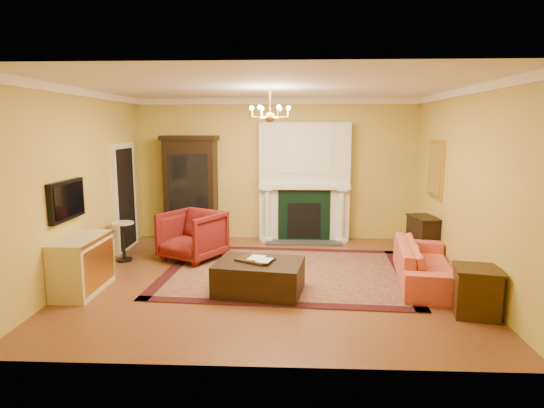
# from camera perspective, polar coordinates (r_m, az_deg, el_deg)

# --- Properties ---
(floor) EXTENTS (6.00, 5.50, 0.02)m
(floor) POSITION_cam_1_polar(r_m,az_deg,el_deg) (7.42, -0.24, -9.37)
(floor) COLOR brown
(floor) RESTS_ON ground
(ceiling) EXTENTS (6.00, 5.50, 0.02)m
(ceiling) POSITION_cam_1_polar(r_m,az_deg,el_deg) (7.04, -0.26, 14.56)
(ceiling) COLOR silver
(ceiling) RESTS_ON wall_back
(wall_back) EXTENTS (6.00, 0.02, 3.00)m
(wall_back) POSITION_cam_1_polar(r_m,az_deg,el_deg) (9.81, 0.54, 4.33)
(wall_back) COLOR gold
(wall_back) RESTS_ON floor
(wall_front) EXTENTS (6.00, 0.02, 3.00)m
(wall_front) POSITION_cam_1_polar(r_m,az_deg,el_deg) (4.35, -2.02, -2.32)
(wall_front) COLOR gold
(wall_front) RESTS_ON floor
(wall_left) EXTENTS (0.02, 5.50, 3.00)m
(wall_left) POSITION_cam_1_polar(r_m,az_deg,el_deg) (7.82, -22.87, 2.23)
(wall_left) COLOR gold
(wall_left) RESTS_ON floor
(wall_right) EXTENTS (0.02, 5.50, 3.00)m
(wall_right) POSITION_cam_1_polar(r_m,az_deg,el_deg) (7.55, 23.23, 1.97)
(wall_right) COLOR gold
(wall_right) RESTS_ON floor
(fireplace) EXTENTS (1.90, 0.70, 2.50)m
(fireplace) POSITION_cam_1_polar(r_m,az_deg,el_deg) (9.66, 4.06, 2.39)
(fireplace) COLOR silver
(fireplace) RESTS_ON wall_back
(crown_molding) EXTENTS (6.00, 5.50, 0.12)m
(crown_molding) POSITION_cam_1_polar(r_m,az_deg,el_deg) (7.99, 0.09, 13.47)
(crown_molding) COLOR white
(crown_molding) RESTS_ON ceiling
(doorway) EXTENTS (0.08, 1.05, 2.10)m
(doorway) POSITION_cam_1_polar(r_m,az_deg,el_deg) (9.41, -17.99, 0.84)
(doorway) COLOR silver
(doorway) RESTS_ON wall_left
(tv_panel) EXTENTS (0.09, 0.95, 0.58)m
(tv_panel) POSITION_cam_1_polar(r_m,az_deg,el_deg) (7.28, -24.35, 0.44)
(tv_panel) COLOR black
(tv_panel) RESTS_ON wall_left
(gilt_mirror) EXTENTS (0.06, 0.76, 1.05)m
(gilt_mirror) POSITION_cam_1_polar(r_m,az_deg,el_deg) (8.84, 19.87, 4.15)
(gilt_mirror) COLOR gold
(gilt_mirror) RESTS_ON wall_right
(chandelier) EXTENTS (0.63, 0.55, 0.53)m
(chandelier) POSITION_cam_1_polar(r_m,az_deg,el_deg) (7.02, -0.25, 11.29)
(chandelier) COLOR gold
(chandelier) RESTS_ON ceiling
(oriental_rug) EXTENTS (4.21, 3.27, 0.02)m
(oriental_rug) POSITION_cam_1_polar(r_m,az_deg,el_deg) (7.69, 1.76, -8.54)
(oriental_rug) COLOR #410D12
(oriental_rug) RESTS_ON floor
(china_cabinet) EXTENTS (1.09, 0.53, 2.14)m
(china_cabinet) POSITION_cam_1_polar(r_m,az_deg,el_deg) (9.83, -10.12, 1.65)
(china_cabinet) COLOR black
(china_cabinet) RESTS_ON floor
(wingback_armchair) EXTENTS (1.28, 1.26, 0.99)m
(wingback_armchair) POSITION_cam_1_polar(r_m,az_deg,el_deg) (8.43, -9.98, -3.62)
(wingback_armchair) COLOR maroon
(wingback_armchair) RESTS_ON floor
(pedestal_table) EXTENTS (0.40, 0.40, 0.72)m
(pedestal_table) POSITION_cam_1_polar(r_m,az_deg,el_deg) (8.65, -18.16, -4.14)
(pedestal_table) COLOR black
(pedestal_table) RESTS_ON floor
(commode) EXTENTS (0.52, 1.10, 0.82)m
(commode) POSITION_cam_1_polar(r_m,az_deg,el_deg) (7.28, -22.73, -7.05)
(commode) COLOR beige
(commode) RESTS_ON floor
(coral_sofa) EXTENTS (0.92, 2.19, 0.83)m
(coral_sofa) POSITION_cam_1_polar(r_m,az_deg,el_deg) (7.50, 18.77, -6.27)
(coral_sofa) COLOR #DA5F45
(coral_sofa) RESTS_ON floor
(end_table) EXTENTS (0.62, 0.62, 0.60)m
(end_table) POSITION_cam_1_polar(r_m,az_deg,el_deg) (6.49, 24.27, -10.13)
(end_table) COLOR #321E0D
(end_table) RESTS_ON floor
(console_table) EXTENTS (0.50, 0.73, 0.75)m
(console_table) POSITION_cam_1_polar(r_m,az_deg,el_deg) (8.88, 18.45, -4.08)
(console_table) COLOR black
(console_table) RESTS_ON floor
(leather_ottoman) EXTENTS (1.35, 1.07, 0.46)m
(leather_ottoman) POSITION_cam_1_polar(r_m,az_deg,el_deg) (6.72, -1.61, -9.12)
(leather_ottoman) COLOR black
(leather_ottoman) RESTS_ON oriental_rug
(ottoman_tray) EXTENTS (0.61, 0.57, 0.03)m
(ottoman_tray) POSITION_cam_1_polar(r_m,az_deg,el_deg) (6.69, -2.13, -6.98)
(ottoman_tray) COLOR black
(ottoman_tray) RESTS_ON leather_ottoman
(book_a) EXTENTS (0.22, 0.08, 0.29)m
(book_a) POSITION_cam_1_polar(r_m,az_deg,el_deg) (6.65, -2.88, -5.67)
(book_a) COLOR gray
(book_a) RESTS_ON ottoman_tray
(book_b) EXTENTS (0.19, 0.07, 0.26)m
(book_b) POSITION_cam_1_polar(r_m,az_deg,el_deg) (6.55, -1.76, -6.03)
(book_b) COLOR gray
(book_b) RESTS_ON ottoman_tray
(topiary_left) EXTENTS (0.16, 0.16, 0.44)m
(topiary_left) POSITION_cam_1_polar(r_m,az_deg,el_deg) (9.59, 0.23, 4.03)
(topiary_left) COLOR #9C9375
(topiary_left) RESTS_ON fireplace
(topiary_right) EXTENTS (0.17, 0.17, 0.46)m
(topiary_right) POSITION_cam_1_polar(r_m,az_deg,el_deg) (9.62, 7.70, 4.04)
(topiary_right) COLOR #9C9375
(topiary_right) RESTS_ON fireplace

